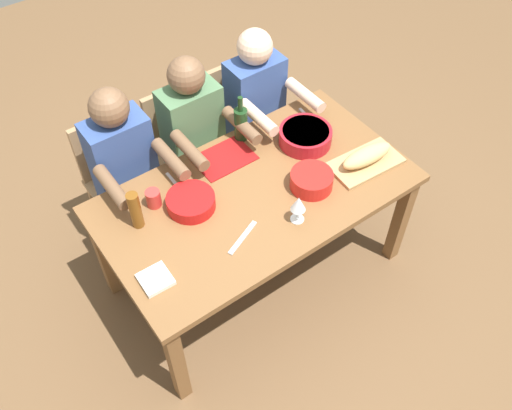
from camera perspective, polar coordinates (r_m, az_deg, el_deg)
name	(u,v)px	position (r m, az deg, el deg)	size (l,w,h in m)	color
ground_plane	(256,270)	(3.49, 0.00, -6.71)	(8.00, 8.00, 0.00)	brown
dining_table	(256,202)	(2.97, 0.00, 0.29)	(1.66, 0.92, 0.74)	brown
chair_near_left	(243,116)	(3.73, -1.39, 9.11)	(0.40, 0.40, 0.85)	#A87F56
diner_near_left	(259,105)	(3.48, 0.30, 10.21)	(0.41, 0.53, 1.20)	#2D2D38
chair_near_center	(184,144)	(3.56, -7.45, 6.24)	(0.40, 0.40, 0.85)	#A87F56
diner_near_center	(196,135)	(3.30, -6.16, 7.21)	(0.41, 0.53, 1.20)	#2D2D38
chair_near_right	(119,175)	(3.44, -13.93, 3.07)	(0.40, 0.40, 0.85)	#A87F56
diner_near_right	(127,167)	(3.17, -13.17, 3.81)	(0.41, 0.53, 1.20)	#2D2D38
serving_bowl_fruit	(191,201)	(2.82, -6.72, 0.38)	(0.25, 0.25, 0.07)	red
serving_bowl_pasta	(312,180)	(2.91, 5.74, 2.63)	(0.23, 0.23, 0.09)	red
serving_bowl_salad	(305,135)	(3.14, 5.10, 7.15)	(0.30, 0.30, 0.09)	#B21923
cutting_board	(365,163)	(3.09, 11.19, 4.28)	(0.40, 0.22, 0.02)	tan
bread_loaf	(367,156)	(3.05, 11.34, 5.01)	(0.32, 0.11, 0.09)	tan
wine_bottle	(241,123)	(3.12, -1.57, 8.41)	(0.08, 0.08, 0.29)	#193819
beer_bottle	(135,210)	(2.74, -12.32, -0.53)	(0.06, 0.06, 0.22)	brown
wine_glass	(298,205)	(2.70, 4.38, 0.05)	(0.08, 0.08, 0.17)	silver
fork_near_left	(308,117)	(3.34, 5.32, 9.05)	(0.02, 0.17, 0.01)	silver
placemat_near_center	(224,158)	(3.08, -3.30, 4.84)	(0.32, 0.23, 0.01)	maroon
cup_near_right	(153,198)	(2.86, -10.51, 0.68)	(0.08, 0.08, 0.10)	red
fork_near_right	(175,183)	(2.97, -8.36, 2.30)	(0.02, 0.17, 0.01)	silver
carving_knife	(243,238)	(2.71, -1.38, -3.37)	(0.23, 0.02, 0.01)	silver
napkin_stack	(156,279)	(2.60, -10.30, -7.53)	(0.14, 0.14, 0.02)	white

